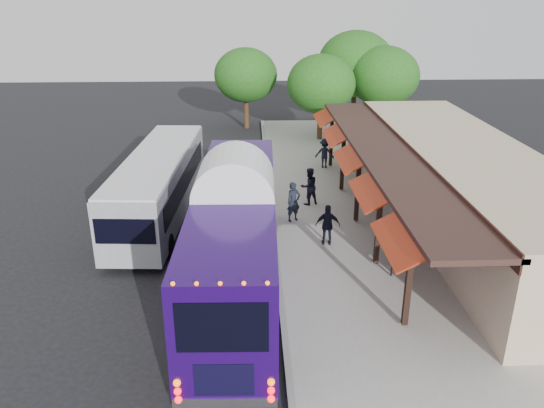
# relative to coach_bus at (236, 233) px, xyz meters

# --- Properties ---
(ground) EXTENTS (90.00, 90.00, 0.00)m
(ground) POSITION_rel_coach_bus_xyz_m (1.45, 1.23, -2.14)
(ground) COLOR black
(ground) RESTS_ON ground
(sidewalk) EXTENTS (10.00, 40.00, 0.15)m
(sidewalk) POSITION_rel_coach_bus_xyz_m (6.45, 5.23, -2.07)
(sidewalk) COLOR #9E9B93
(sidewalk) RESTS_ON ground
(curb) EXTENTS (0.20, 40.00, 0.16)m
(curb) POSITION_rel_coach_bus_xyz_m (1.50, 5.23, -2.07)
(curb) COLOR gray
(curb) RESTS_ON ground
(station_shelter) EXTENTS (8.15, 20.00, 3.60)m
(station_shelter) POSITION_rel_coach_bus_xyz_m (9.83, 5.23, -0.30)
(station_shelter) COLOR tan
(station_shelter) RESTS_ON ground
(coach_bus) EXTENTS (2.98, 12.55, 3.99)m
(coach_bus) POSITION_rel_coach_bus_xyz_m (0.00, 0.00, 0.00)
(coach_bus) COLOR #210651
(coach_bus) RESTS_ON ground
(city_bus) EXTENTS (3.11, 11.35, 3.01)m
(city_bus) POSITION_rel_coach_bus_xyz_m (-3.64, 6.47, -0.48)
(city_bus) COLOR gray
(city_bus) RESTS_ON ground
(ped_a) EXTENTS (0.78, 0.68, 1.81)m
(ped_a) POSITION_rel_coach_bus_xyz_m (2.43, 5.45, -1.09)
(ped_a) COLOR black
(ped_a) RESTS_ON sidewalk
(ped_b) EXTENTS (1.09, 0.99, 1.83)m
(ped_b) POSITION_rel_coach_bus_xyz_m (3.32, 7.41, -1.08)
(ped_b) COLOR black
(ped_b) RESTS_ON sidewalk
(ped_c) EXTENTS (1.03, 0.50, 1.71)m
(ped_c) POSITION_rel_coach_bus_xyz_m (3.62, 3.00, -1.14)
(ped_c) COLOR black
(ped_c) RESTS_ON sidewalk
(ped_d) EXTENTS (1.24, 0.90, 1.73)m
(ped_d) POSITION_rel_coach_bus_xyz_m (4.85, 13.07, -1.13)
(ped_d) COLOR black
(ped_d) RESTS_ON sidewalk
(sign_board) EXTENTS (0.23, 0.48, 1.10)m
(sign_board) POSITION_rel_coach_bus_xyz_m (5.60, 0.32, -1.25)
(sign_board) COLOR black
(sign_board) RESTS_ON sidewalk
(tree_left) EXTENTS (4.64, 4.64, 5.93)m
(tree_left) POSITION_rel_coach_bus_xyz_m (5.37, 19.52, 1.81)
(tree_left) COLOR #382314
(tree_left) RESTS_ON ground
(tree_mid) EXTENTS (5.62, 5.62, 7.19)m
(tree_mid) POSITION_rel_coach_bus_xyz_m (8.36, 23.17, 2.65)
(tree_mid) COLOR #382314
(tree_mid) RESTS_ON ground
(tree_right) EXTENTS (4.93, 4.93, 6.31)m
(tree_right) POSITION_rel_coach_bus_xyz_m (9.98, 21.00, 2.06)
(tree_right) COLOR #382314
(tree_right) RESTS_ON ground
(tree_far) EXTENTS (4.67, 4.67, 5.98)m
(tree_far) POSITION_rel_coach_bus_xyz_m (0.26, 23.50, 1.84)
(tree_far) COLOR #382314
(tree_far) RESTS_ON ground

